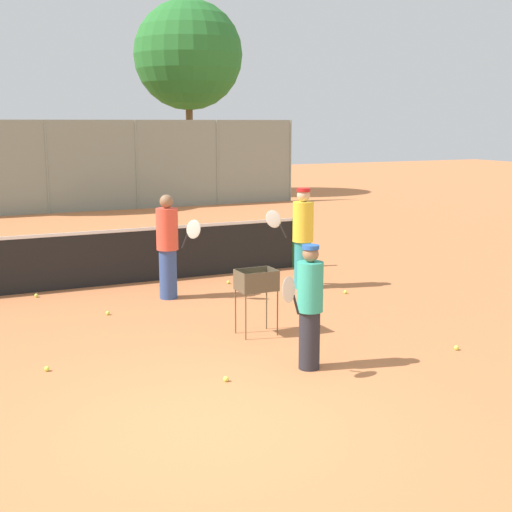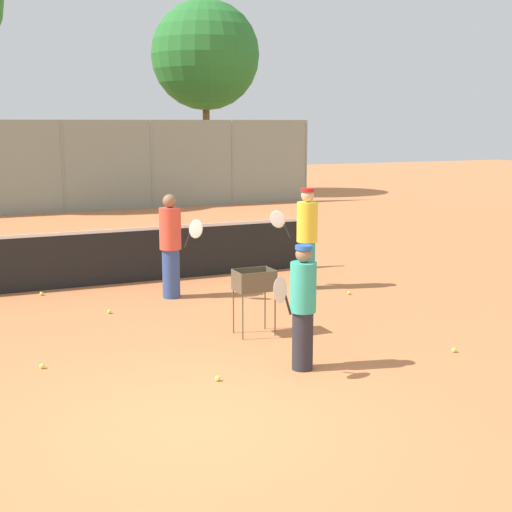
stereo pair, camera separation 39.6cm
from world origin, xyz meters
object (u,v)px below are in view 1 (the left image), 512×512
object	(u,v)px
player_white_outfit	(168,246)
player_red_cap	(303,237)
tennis_net	(71,260)
ball_cart	(256,285)
player_yellow_shirt	(309,305)

from	to	relation	value
player_white_outfit	player_red_cap	size ratio (longest dim) A/B	0.98
tennis_net	player_white_outfit	xyz separation A→B (m)	(1.41, -1.47, 0.39)
player_white_outfit	player_red_cap	xyz separation A→B (m)	(2.52, -0.32, 0.03)
player_red_cap	tennis_net	bearing A→B (deg)	12.86
tennis_net	player_red_cap	world-z (taller)	player_red_cap
player_red_cap	ball_cart	xyz separation A→B (m)	(-2.06, -2.32, -0.24)
player_yellow_shirt	ball_cart	world-z (taller)	player_yellow_shirt
player_white_outfit	player_yellow_shirt	world-z (taller)	player_white_outfit
tennis_net	player_yellow_shirt	size ratio (longest dim) A/B	6.00
player_white_outfit	ball_cart	world-z (taller)	player_white_outfit
tennis_net	player_white_outfit	bearing A→B (deg)	-46.19
player_red_cap	ball_cart	distance (m)	3.11
ball_cart	player_yellow_shirt	bearing A→B (deg)	-91.55
tennis_net	player_yellow_shirt	distance (m)	6.02
tennis_net	player_yellow_shirt	bearing A→B (deg)	-72.38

